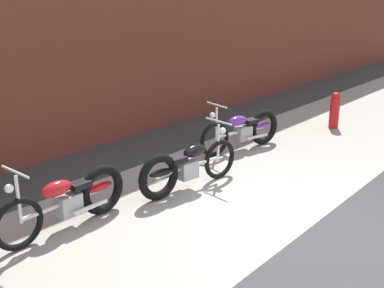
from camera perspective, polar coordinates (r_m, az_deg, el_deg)
The scene contains 7 objects.
ground_plane at distance 6.53m, azimuth 13.54°, elevation -10.25°, with size 80.00×80.00×0.00m, color #38383A.
sidewalk_slab at distance 7.38m, azimuth 1.39°, elevation -6.29°, with size 36.00×3.50×0.01m, color #9E998E.
brick_building_wall at distance 9.30m, azimuth -15.85°, elevation 16.26°, with size 36.00×0.50×5.72m, color brown.
motorcycle_red at distance 6.53m, azimuth -14.18°, elevation -6.43°, with size 2.01×0.58×1.03m.
motorcycle_black at distance 7.42m, azimuth -1.06°, elevation -2.84°, with size 2.00×0.63×1.03m.
motorcycle_purple at distance 9.50m, azimuth 6.57°, elevation 1.73°, with size 1.98×0.74×1.03m.
fire_hydrant at distance 11.40m, azimuth 16.88°, elevation 3.95°, with size 0.22×0.22×0.84m.
Camera 1 is at (-5.22, -2.50, 3.03)m, focal length 44.08 mm.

